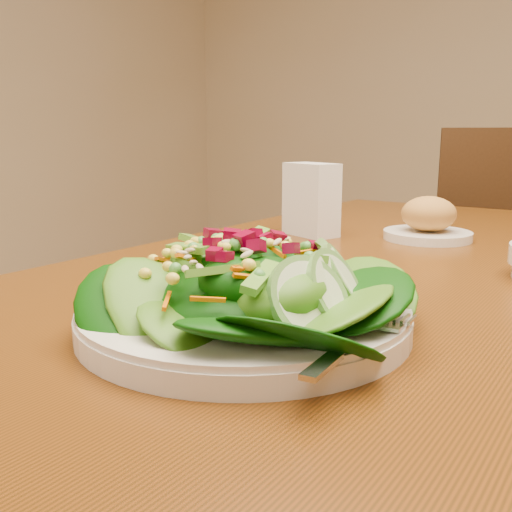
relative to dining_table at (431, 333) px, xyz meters
The scene contains 5 objects.
dining_table is the anchor object (origin of this frame).
chair_far 1.05m from the dining_table, 96.46° to the left, with size 0.57×0.57×0.95m.
salad_plate 0.40m from the dining_table, 98.29° to the right, with size 0.31×0.31×0.09m.
bread_plate 0.25m from the dining_table, 111.84° to the left, with size 0.15×0.15×0.08m.
napkin_holder 0.34m from the dining_table, 157.05° to the left, with size 0.11×0.09×0.13m.
Camera 1 is at (0.24, -0.79, 0.93)m, focal length 40.00 mm.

